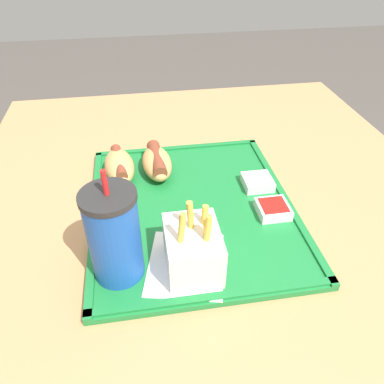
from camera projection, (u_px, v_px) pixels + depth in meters
dining_table at (207, 326)px, 0.89m from camera, size 1.10×0.92×0.73m
food_tray at (192, 207)px, 0.67m from camera, size 0.41×0.35×0.01m
paper_napkin at (186, 264)px, 0.55m from camera, size 0.15×0.14×0.00m
soda_cup at (114, 235)px, 0.50m from camera, size 0.07×0.07×0.18m
hot_dog_far at (119, 166)px, 0.72m from camera, size 0.12×0.07×0.04m
hot_dog_near at (157, 162)px, 0.73m from camera, size 0.12×0.06×0.05m
fries_carton at (193, 249)px, 0.53m from camera, size 0.10×0.08×0.12m
sauce_cup_mayo at (258, 182)px, 0.71m from camera, size 0.05×0.05×0.02m
sauce_cup_ketchup at (273, 209)px, 0.64m from camera, size 0.05×0.05×0.02m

